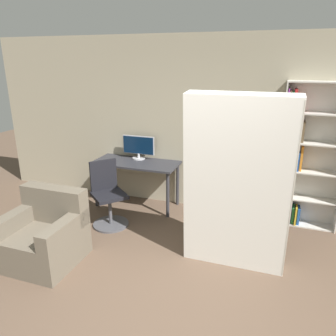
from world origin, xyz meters
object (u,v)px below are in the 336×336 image
at_px(monitor, 138,147).
at_px(armchair, 45,235).
at_px(bookshelf, 302,161).
at_px(office_chair, 108,199).
at_px(mattress_near, 238,185).

relative_size(monitor, armchair, 0.65).
height_order(bookshelf, armchair, bookshelf).
height_order(office_chair, mattress_near, mattress_near).
distance_m(office_chair, mattress_near, 2.03).
xyz_separation_m(monitor, armchair, (-0.37, -1.97, -0.65)).
relative_size(office_chair, bookshelf, 0.46).
distance_m(bookshelf, mattress_near, 1.54).
relative_size(office_chair, armchair, 1.12).
height_order(monitor, armchair, monitor).
xyz_separation_m(mattress_near, armchair, (-2.17, -0.63, -0.69)).
xyz_separation_m(monitor, bookshelf, (2.52, 0.02, 0.00)).
relative_size(mattress_near, armchair, 2.38).
distance_m(monitor, bookshelf, 2.52).
distance_m(bookshelf, armchair, 3.57).
bearing_deg(bookshelf, mattress_near, -117.91).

